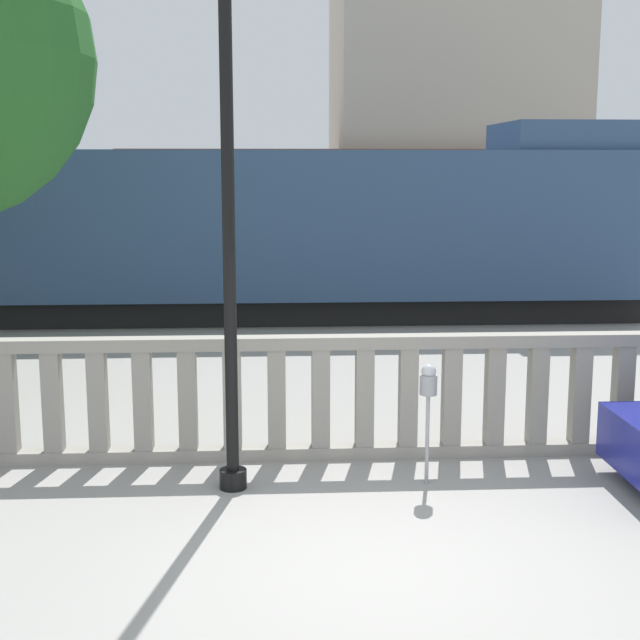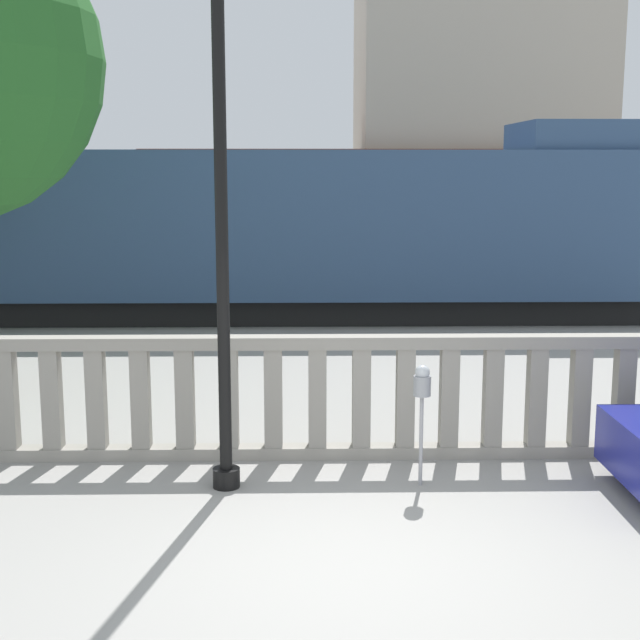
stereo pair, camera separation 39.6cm
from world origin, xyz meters
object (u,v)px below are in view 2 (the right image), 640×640
object	(u,v)px
parking_meter	(422,389)
train_far	(455,202)
lamppost	(219,76)
train_near	(175,231)

from	to	relation	value
parking_meter	train_far	world-z (taller)	train_far
lamppost	parking_meter	bearing A→B (deg)	0.52
parking_meter	train_near	xyz separation A→B (m)	(-3.97, 10.51, 0.86)
train_far	lamppost	bearing A→B (deg)	-105.17
lamppost	parking_meter	size ratio (longest dim) A/B	5.02
lamppost	train_near	world-z (taller)	lamppost
lamppost	parking_meter	world-z (taller)	lamppost
lamppost	train_far	bearing A→B (deg)	74.83
train_near	train_far	world-z (taller)	train_far
train_near	train_far	distance (m)	14.67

